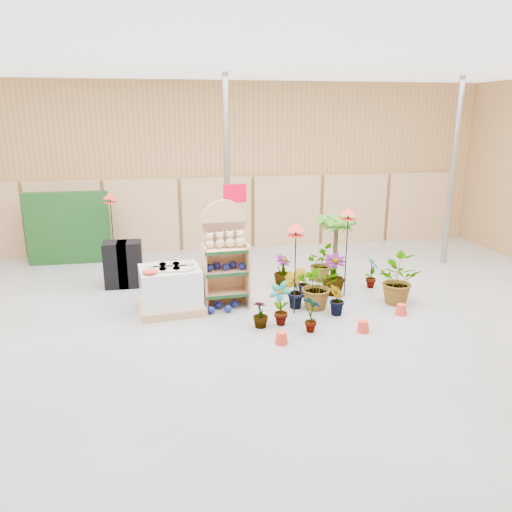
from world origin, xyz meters
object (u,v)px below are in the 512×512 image
(potted_plant_2, at_px, (318,285))
(pallet_stack, at_px, (171,289))
(bird_table_front, at_px, (296,230))
(display_shelf, at_px, (225,258))

(potted_plant_2, bearing_deg, pallet_stack, 172.60)
(pallet_stack, distance_m, bird_table_front, 2.64)
(display_shelf, distance_m, potted_plant_2, 1.88)
(bird_table_front, relative_size, potted_plant_2, 1.88)
(display_shelf, height_order, pallet_stack, display_shelf)
(display_shelf, xyz_separation_m, potted_plant_2, (1.74, -0.55, -0.48))
(bird_table_front, bearing_deg, pallet_stack, 166.51)
(bird_table_front, bearing_deg, potted_plant_2, 19.80)
(pallet_stack, bearing_deg, display_shelf, 3.46)
(bird_table_front, bearing_deg, display_shelf, 148.96)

